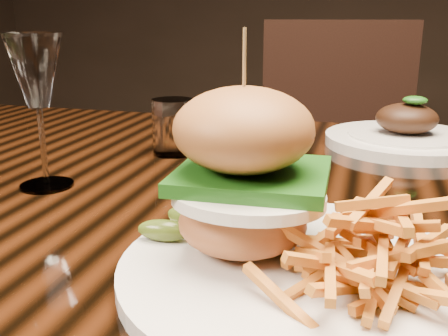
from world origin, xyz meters
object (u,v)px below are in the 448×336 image
(dining_table, at_px, (290,243))
(far_dish, at_px, (405,136))
(burger_plate, at_px, (296,219))
(wine_glass, at_px, (36,76))
(chair_far, at_px, (337,164))

(dining_table, xyz_separation_m, far_dish, (0.15, 0.28, 0.09))
(burger_plate, relative_size, wine_glass, 1.59)
(dining_table, xyz_separation_m, burger_plate, (0.04, -0.24, 0.13))
(dining_table, distance_m, far_dish, 0.33)
(burger_plate, distance_m, chair_far, 1.16)
(wine_glass, height_order, far_dish, wine_glass)
(far_dish, bearing_deg, chair_far, 103.07)
(dining_table, distance_m, chair_far, 0.90)
(chair_far, bearing_deg, far_dish, -86.20)
(dining_table, bearing_deg, chair_far, 89.45)
(dining_table, relative_size, wine_glass, 8.16)
(dining_table, distance_m, burger_plate, 0.27)
(wine_glass, bearing_deg, chair_far, 71.71)
(burger_plate, relative_size, chair_far, 0.33)
(burger_plate, height_order, far_dish, burger_plate)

